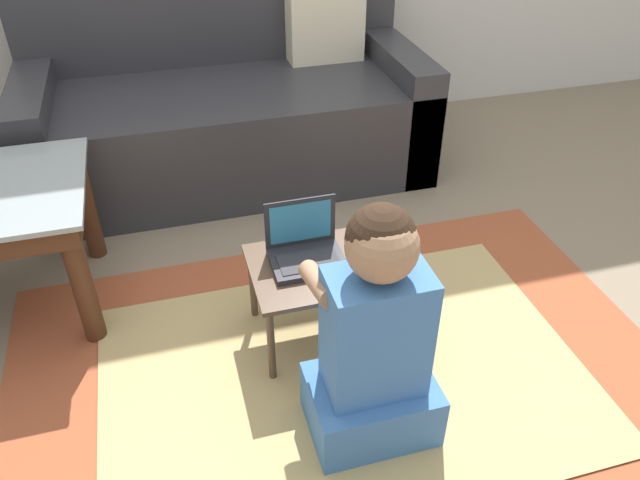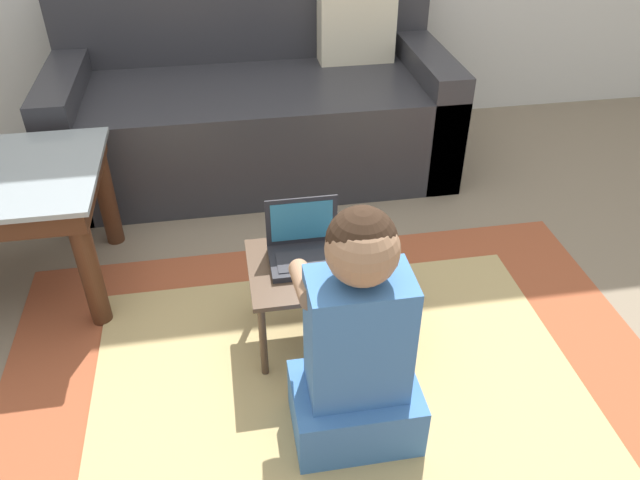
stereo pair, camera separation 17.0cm
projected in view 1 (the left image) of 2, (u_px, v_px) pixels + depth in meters
ground_plane at (319, 329)px, 2.17m from camera, size 16.00×16.00×0.00m
area_rug at (344, 375)px, 2.00m from camera, size 2.11×1.45×0.01m
couch at (229, 110)px, 2.96m from camera, size 1.80×0.86×0.84m
laptop_desk at (327, 273)px, 2.00m from camera, size 0.49×0.35×0.30m
laptop at (306, 251)px, 1.98m from camera, size 0.23×0.18×0.19m
computer_mouse at (359, 251)px, 2.00m from camera, size 0.06×0.10×0.04m
person_seated at (375, 341)px, 1.64m from camera, size 0.35×0.36×0.76m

